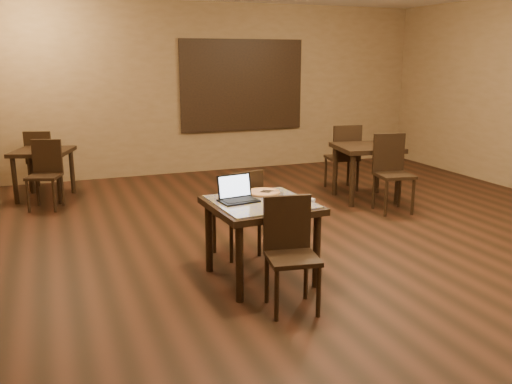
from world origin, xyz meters
name	(u,v)px	position (x,y,z in m)	size (l,w,h in m)	color
ground	(359,261)	(0.00, 0.00, 0.00)	(10.00, 10.00, 0.00)	black
wall_back	(216,89)	(0.00, 5.00, 1.50)	(8.00, 0.02, 3.00)	olive
mural	(242,85)	(0.50, 4.96, 1.55)	(2.34, 0.05, 1.64)	#235581
tiled_table	(261,212)	(-1.12, -0.06, 0.66)	(0.98, 0.98, 0.76)	black
chair_main_near	(290,246)	(-1.11, -0.68, 0.53)	(0.47, 0.47, 0.94)	black
chair_main_far	(241,209)	(-1.10, 0.56, 0.53)	(0.49, 0.49, 0.93)	black
laptop	(237,194)	(-1.32, 0.04, 0.82)	(0.37, 0.31, 0.23)	black
plate	(291,203)	(-0.90, -0.24, 0.77)	(0.27, 0.27, 0.01)	white
pizza_slice	(291,201)	(-0.90, -0.24, 0.79)	(0.18, 0.18, 0.02)	beige
pizza_pan	(263,194)	(-1.00, 0.18, 0.77)	(0.39, 0.39, 0.01)	silver
pizza_whole	(263,192)	(-1.00, 0.18, 0.78)	(0.33, 0.33, 0.02)	beige
spatula	(266,192)	(-0.98, 0.16, 0.79)	(0.10, 0.23, 0.01)	silver
napkin_roll	(307,199)	(-0.72, -0.20, 0.78)	(0.11, 0.16, 0.04)	white
other_table_a	(366,155)	(1.40, 2.14, 0.67)	(0.99, 0.99, 0.81)	black
other_table_a_chair_near	(391,168)	(1.42, 1.53, 0.59)	(0.52, 0.52, 1.04)	black
other_table_a_chair_far	(344,154)	(1.39, 2.74, 0.59)	(0.52, 0.52, 1.04)	black
other_table_b	(43,158)	(-3.00, 3.92, 0.61)	(1.00, 1.00, 0.73)	black
other_table_b_chair_near	(46,170)	(-2.97, 3.37, 0.53)	(0.52, 0.52, 0.95)	black
other_table_b_chair_far	(41,157)	(-3.03, 4.48, 0.53)	(0.52, 0.52, 0.95)	black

